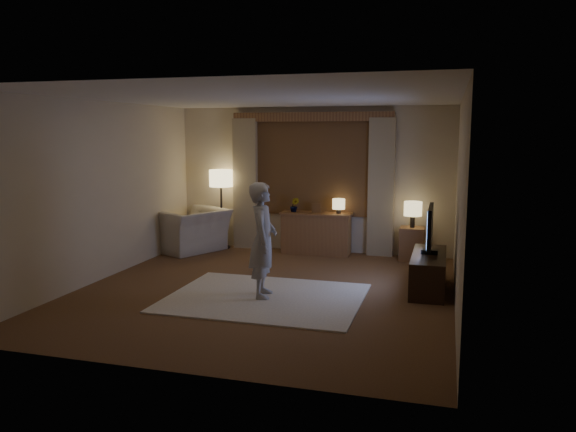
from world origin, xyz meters
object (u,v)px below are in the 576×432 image
(armchair, at_px, (191,230))
(tv_stand, at_px, (429,272))
(sideboard, at_px, (316,234))
(side_table, at_px, (412,244))
(person, at_px, (263,240))

(armchair, height_order, tv_stand, armchair)
(armchair, bearing_deg, sideboard, 126.01)
(armchair, distance_m, side_table, 3.94)
(sideboard, xyz_separation_m, person, (-0.05, -2.82, 0.42))
(sideboard, height_order, tv_stand, sideboard)
(armchair, relative_size, tv_stand, 0.84)
(side_table, bearing_deg, tv_stand, -79.25)
(tv_stand, distance_m, person, 2.35)
(sideboard, height_order, side_table, sideboard)
(side_table, bearing_deg, sideboard, 178.29)
(sideboard, bearing_deg, tv_stand, -42.41)
(armchair, distance_m, tv_stand, 4.50)
(tv_stand, bearing_deg, person, -154.64)
(armchair, relative_size, side_table, 2.11)
(tv_stand, bearing_deg, armchair, 161.38)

